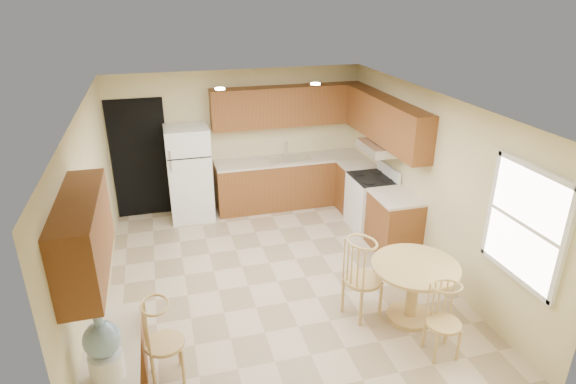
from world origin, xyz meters
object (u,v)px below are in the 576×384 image
object	(u,v)px
chair_table_a	(367,275)
water_crock	(104,350)
refrigerator	(190,173)
chair_table_b	(449,320)
dining_table	(413,284)
chair_desk	(164,339)
stove	(371,202)

from	to	relation	value
chair_table_a	water_crock	xyz separation A→B (m)	(-2.83, -1.05, 0.42)
refrigerator	chair_table_b	bearing A→B (deg)	-61.64
dining_table	chair_desk	world-z (taller)	chair_desk
stove	refrigerator	bearing A→B (deg)	157.01
stove	water_crock	size ratio (longest dim) A/B	1.73
refrigerator	chair_table_b	distance (m)	4.96
stove	chair_table_a	distance (m)	2.51
refrigerator	water_crock	size ratio (longest dim) A/B	2.62
chair_table_b	dining_table	bearing A→B (deg)	-84.19
chair_table_a	water_crock	bearing A→B (deg)	-88.87
chair_desk	chair_table_a	bearing A→B (deg)	96.54
chair_table_b	chair_desk	world-z (taller)	chair_desk
stove	water_crock	xyz separation A→B (m)	(-3.92, -3.30, 0.59)
dining_table	water_crock	size ratio (longest dim) A/B	1.65
refrigerator	stove	size ratio (longest dim) A/B	1.51
refrigerator	chair_desk	world-z (taller)	refrigerator
stove	chair_desk	world-z (taller)	stove
dining_table	water_crock	world-z (taller)	water_crock
chair_desk	water_crock	xyz separation A→B (m)	(-0.45, -0.61, 0.49)
chair_desk	dining_table	bearing A→B (deg)	91.72
chair_desk	water_crock	world-z (taller)	water_crock
stove	chair_table_a	size ratio (longest dim) A/B	1.05
chair_table_b	chair_table_a	bearing A→B (deg)	-52.82
stove	chair_table_b	world-z (taller)	stove
chair_table_b	chair_desk	size ratio (longest dim) A/B	0.93
refrigerator	water_crock	distance (m)	4.65
chair_table_a	chair_desk	bearing A→B (deg)	-98.74
refrigerator	chair_desk	xyz separation A→B (m)	(-0.60, -3.91, -0.26)
refrigerator	stove	bearing A→B (deg)	-22.99
refrigerator	chair_desk	size ratio (longest dim) A/B	1.78
chair_table_a	chair_desk	world-z (taller)	chair_table_a
refrigerator	chair_table_b	size ratio (longest dim) A/B	1.92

